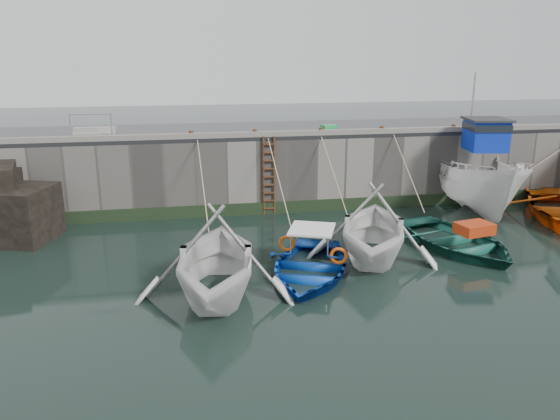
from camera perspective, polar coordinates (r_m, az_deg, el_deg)
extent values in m
plane|color=black|center=(13.97, 14.06, -11.44)|extent=(120.00, 120.00, 0.00)
cube|color=slate|center=(24.79, 2.44, 4.80)|extent=(30.00, 5.00, 3.00)
cube|color=black|center=(24.53, 2.48, 8.42)|extent=(30.00, 5.00, 0.16)
cube|color=slate|center=(22.24, 3.85, 8.08)|extent=(30.00, 0.30, 0.20)
cube|color=black|center=(22.67, 3.83, 0.46)|extent=(30.00, 0.08, 0.50)
cube|color=black|center=(21.11, -25.88, -0.37)|extent=(2.96, 2.83, 1.90)
cone|color=#2D591E|center=(20.84, -27.05, 1.37)|extent=(0.44, 0.44, 0.45)
cylinder|color=#3F1E0F|center=(21.88, -1.74, 3.55)|extent=(0.07, 0.07, 3.20)
cylinder|color=#3F1E0F|center=(21.94, -0.60, 3.60)|extent=(0.07, 0.07, 3.20)
cube|color=#3F1E0F|center=(22.22, -1.14, 0.17)|extent=(0.44, 0.06, 0.05)
cube|color=#3F1E0F|center=(22.13, -1.14, 0.99)|extent=(0.44, 0.06, 0.05)
cube|color=#3F1E0F|center=(22.05, -1.15, 1.81)|extent=(0.44, 0.06, 0.05)
cube|color=#3F1E0F|center=(21.97, -1.15, 2.65)|extent=(0.44, 0.06, 0.05)
cube|color=#3F1E0F|center=(21.90, -1.16, 3.49)|extent=(0.44, 0.06, 0.05)
cube|color=#3F1E0F|center=(21.83, -1.16, 4.33)|extent=(0.44, 0.06, 0.05)
cube|color=#3F1E0F|center=(21.76, -1.17, 5.18)|extent=(0.44, 0.06, 0.05)
cube|color=#3F1E0F|center=(21.70, -1.17, 6.04)|extent=(0.44, 0.06, 0.05)
cube|color=#3F1E0F|center=(21.65, -1.18, 6.90)|extent=(0.44, 0.06, 0.05)
imported|color=silver|center=(15.19, -6.62, -8.71)|extent=(5.24, 5.85, 2.78)
imported|color=#0B3DAA|center=(16.43, 3.05, -6.65)|extent=(4.74, 5.49, 0.95)
imported|color=silver|center=(17.94, 9.56, -4.85)|extent=(5.97, 6.37, 2.70)
imported|color=#164F42|center=(19.47, 17.84, -3.73)|extent=(4.54, 5.66, 1.04)
imported|color=silver|center=(24.39, 19.73, 2.75)|extent=(4.09, 7.95, 2.92)
cube|color=#0B24AB|center=(23.48, 20.70, 7.30)|extent=(1.63, 1.72, 1.20)
cube|color=black|center=(23.44, 20.78, 8.14)|extent=(1.70, 1.78, 0.28)
cube|color=#262628|center=(23.40, 20.85, 8.85)|extent=(1.86, 1.95, 0.08)
cylinder|color=#A5A8AD|center=(25.05, 19.43, 9.99)|extent=(0.08, 0.08, 3.00)
cube|color=green|center=(22.88, 5.12, 8.44)|extent=(0.67, 0.56, 0.33)
cylinder|color=#A5A8AD|center=(22.32, -21.07, 8.12)|extent=(0.05, 0.05, 1.00)
cylinder|color=#A5A8AD|center=(22.10, -17.21, 8.40)|extent=(0.05, 0.05, 1.00)
cylinder|color=#A5A8AD|center=(22.15, -19.26, 9.44)|extent=(1.50, 0.05, 0.05)
cube|color=gray|center=(22.74, -18.88, 7.41)|extent=(1.60, 0.35, 0.18)
cube|color=gray|center=(23.06, -18.80, 7.98)|extent=(1.60, 0.35, 0.18)
cylinder|color=#3F1E0F|center=(21.66, -9.27, 7.80)|extent=(0.18, 0.18, 0.28)
cylinder|color=#3F1E0F|center=(21.85, -2.64, 8.06)|extent=(0.18, 0.18, 0.28)
cylinder|color=#3F1E0F|center=(22.38, 4.29, 8.22)|extent=(0.18, 0.18, 0.28)
cylinder|color=#3F1E0F|center=(23.17, 10.59, 8.27)|extent=(0.18, 0.18, 0.28)
cylinder|color=#3F1E0F|center=(24.50, 17.67, 8.20)|extent=(0.18, 0.18, 0.28)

